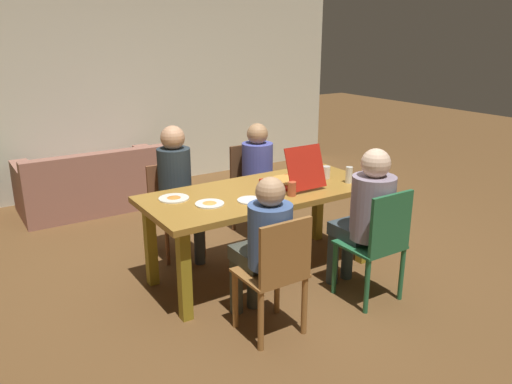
{
  "coord_description": "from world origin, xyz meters",
  "views": [
    {
      "loc": [
        -2.27,
        -3.42,
        2.08
      ],
      "look_at": [
        0.0,
        0.1,
        0.73
      ],
      "focal_mm": 35.2,
      "sensor_mm": 36.0,
      "label": 1
    }
  ],
  "objects_px": {
    "drinking_glass_1": "(292,189)",
    "drinking_glass_2": "(349,175)",
    "pizza_box_0": "(291,179)",
    "plate_1": "(210,203)",
    "chair_3": "(379,241)",
    "couch": "(95,186)",
    "chair_0": "(172,203)",
    "person_3": "(367,211)",
    "chair_2": "(276,273)",
    "plate_2": "(250,200)",
    "drinking_glass_0": "(326,172)",
    "person_0": "(177,182)",
    "person_1": "(261,171)",
    "person_2": "(264,241)",
    "chair_1": "(253,186)",
    "plate_3": "(174,198)",
    "dining_table": "(262,201)",
    "plate_0": "(311,171)"
  },
  "relations": [
    {
      "from": "pizza_box_0",
      "to": "plate_1",
      "type": "distance_m",
      "value": 0.86
    },
    {
      "from": "chair_3",
      "to": "person_1",
      "type": "bearing_deg",
      "value": 90.0
    },
    {
      "from": "person_1",
      "to": "person_2",
      "type": "height_order",
      "value": "person_1"
    },
    {
      "from": "dining_table",
      "to": "drinking_glass_2",
      "type": "xyz_separation_m",
      "value": [
        0.77,
        -0.24,
        0.17
      ]
    },
    {
      "from": "chair_2",
      "to": "person_0",
      "type": "bearing_deg",
      "value": 90.0
    },
    {
      "from": "chair_0",
      "to": "drinking_glass_2",
      "type": "height_order",
      "value": "drinking_glass_2"
    },
    {
      "from": "chair_2",
      "to": "plate_1",
      "type": "bearing_deg",
      "value": 96.65
    },
    {
      "from": "chair_1",
      "to": "plate_3",
      "type": "xyz_separation_m",
      "value": [
        -1.22,
        -0.72,
        0.29
      ]
    },
    {
      "from": "chair_0",
      "to": "chair_3",
      "type": "distance_m",
      "value": 2.03
    },
    {
      "from": "plate_1",
      "to": "plate_2",
      "type": "relative_size",
      "value": 1.1
    },
    {
      "from": "person_0",
      "to": "plate_1",
      "type": "bearing_deg",
      "value": -96.41
    },
    {
      "from": "dining_table",
      "to": "person_0",
      "type": "relative_size",
      "value": 1.63
    },
    {
      "from": "chair_1",
      "to": "plate_3",
      "type": "height_order",
      "value": "chair_1"
    },
    {
      "from": "plate_0",
      "to": "drinking_glass_1",
      "type": "height_order",
      "value": "drinking_glass_1"
    },
    {
      "from": "dining_table",
      "to": "drinking_glass_0",
      "type": "relative_size",
      "value": 17.93
    },
    {
      "from": "chair_2",
      "to": "person_2",
      "type": "relative_size",
      "value": 0.78
    },
    {
      "from": "person_3",
      "to": "drinking_glass_0",
      "type": "bearing_deg",
      "value": 74.4
    },
    {
      "from": "drinking_glass_1",
      "to": "person_3",
      "type": "bearing_deg",
      "value": -54.12
    },
    {
      "from": "drinking_glass_1",
      "to": "drinking_glass_2",
      "type": "relative_size",
      "value": 0.82
    },
    {
      "from": "plate_3",
      "to": "drinking_glass_2",
      "type": "distance_m",
      "value": 1.57
    },
    {
      "from": "chair_0",
      "to": "drinking_glass_2",
      "type": "distance_m",
      "value": 1.7
    },
    {
      "from": "drinking_glass_2",
      "to": "plate_2",
      "type": "bearing_deg",
      "value": 177.19
    },
    {
      "from": "person_3",
      "to": "pizza_box_0",
      "type": "bearing_deg",
      "value": 103.45
    },
    {
      "from": "couch",
      "to": "person_1",
      "type": "bearing_deg",
      "value": -55.55
    },
    {
      "from": "dining_table",
      "to": "chair_0",
      "type": "bearing_deg",
      "value": 118.01
    },
    {
      "from": "dining_table",
      "to": "person_3",
      "type": "relative_size",
      "value": 1.66
    },
    {
      "from": "plate_1",
      "to": "drinking_glass_2",
      "type": "relative_size",
      "value": 1.57
    },
    {
      "from": "couch",
      "to": "chair_3",
      "type": "bearing_deg",
      "value": -70.44
    },
    {
      "from": "chair_2",
      "to": "person_1",
      "type": "bearing_deg",
      "value": 59.96
    },
    {
      "from": "dining_table",
      "to": "plate_2",
      "type": "relative_size",
      "value": 9.89
    },
    {
      "from": "person_3",
      "to": "plate_2",
      "type": "xyz_separation_m",
      "value": [
        -0.73,
        0.58,
        0.06
      ]
    },
    {
      "from": "dining_table",
      "to": "chair_1",
      "type": "xyz_separation_m",
      "value": [
        0.48,
        0.91,
        -0.18
      ]
    },
    {
      "from": "person_1",
      "to": "pizza_box_0",
      "type": "xyz_separation_m",
      "value": [
        -0.18,
        -0.77,
        0.13
      ]
    },
    {
      "from": "person_1",
      "to": "plate_0",
      "type": "bearing_deg",
      "value": -67.46
    },
    {
      "from": "person_0",
      "to": "drinking_glass_2",
      "type": "height_order",
      "value": "person_0"
    },
    {
      "from": "dining_table",
      "to": "plate_1",
      "type": "distance_m",
      "value": 0.57
    },
    {
      "from": "chair_1",
      "to": "person_3",
      "type": "distance_m",
      "value": 1.7
    },
    {
      "from": "chair_0",
      "to": "person_3",
      "type": "bearing_deg",
      "value": -59.99
    },
    {
      "from": "dining_table",
      "to": "chair_2",
      "type": "xyz_separation_m",
      "value": [
        -0.46,
        -0.88,
        -0.19
      ]
    },
    {
      "from": "dining_table",
      "to": "plate_1",
      "type": "relative_size",
      "value": 8.97
    },
    {
      "from": "pizza_box_0",
      "to": "drinking_glass_2",
      "type": "height_order",
      "value": "pizza_box_0"
    },
    {
      "from": "chair_3",
      "to": "plate_3",
      "type": "height_order",
      "value": "chair_3"
    },
    {
      "from": "person_0",
      "to": "chair_1",
      "type": "relative_size",
      "value": 1.36
    },
    {
      "from": "chair_3",
      "to": "drinking_glass_1",
      "type": "bearing_deg",
      "value": 119.13
    },
    {
      "from": "dining_table",
      "to": "chair_1",
      "type": "height_order",
      "value": "chair_1"
    },
    {
      "from": "chair_2",
      "to": "plate_0",
      "type": "bearing_deg",
      "value": 42.84
    },
    {
      "from": "chair_1",
      "to": "drinking_glass_0",
      "type": "xyz_separation_m",
      "value": [
        0.21,
        -0.93,
        0.34
      ]
    },
    {
      "from": "dining_table",
      "to": "plate_3",
      "type": "bearing_deg",
      "value": 165.64
    },
    {
      "from": "chair_1",
      "to": "person_3",
      "type": "relative_size",
      "value": 0.75
    },
    {
      "from": "person_2",
      "to": "pizza_box_0",
      "type": "relative_size",
      "value": 2.32
    }
  ]
}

